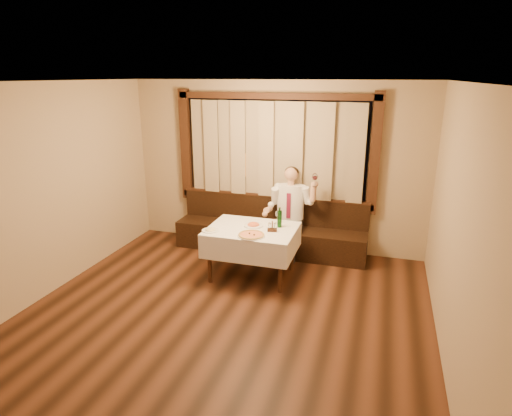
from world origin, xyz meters
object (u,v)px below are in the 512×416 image
(pasta_cream, at_px, (210,229))
(cruet_caddy, at_px, (272,228))
(dining_table, at_px, (252,235))
(pasta_red, at_px, (253,224))
(seated_man, at_px, (290,206))
(green_bottle, at_px, (279,219))
(pizza, at_px, (251,235))
(banquette, at_px, (270,233))

(pasta_cream, xyz_separation_m, cruet_caddy, (0.84, 0.24, 0.02))
(dining_table, height_order, pasta_red, pasta_red)
(dining_table, xyz_separation_m, pasta_red, (-0.00, 0.09, 0.14))
(cruet_caddy, bearing_deg, pasta_cream, -176.60)
(cruet_caddy, height_order, seated_man, seated_man)
(green_bottle, relative_size, cruet_caddy, 2.09)
(pizza, bearing_deg, pasta_red, 103.17)
(pasta_red, height_order, seated_man, seated_man)
(pasta_red, distance_m, pasta_cream, 0.65)
(pizza, height_order, cruet_caddy, cruet_caddy)
(cruet_caddy, bearing_deg, seated_man, 75.51)
(seated_man, bearing_deg, pasta_cream, -125.73)
(pizza, bearing_deg, green_bottle, 59.13)
(seated_man, bearing_deg, pizza, -101.70)
(pizza, height_order, green_bottle, green_bottle)
(cruet_caddy, bearing_deg, dining_table, 159.43)
(banquette, distance_m, green_bottle, 1.10)
(pasta_cream, bearing_deg, pasta_red, 35.46)
(dining_table, height_order, seated_man, seated_man)
(pizza, relative_size, green_bottle, 1.24)
(cruet_caddy, distance_m, seated_man, 0.98)
(pasta_red, relative_size, cruet_caddy, 1.96)
(banquette, relative_size, seated_man, 2.17)
(cruet_caddy, bearing_deg, pasta_red, 144.81)
(pasta_cream, bearing_deg, green_bottle, 26.22)
(banquette, bearing_deg, pizza, -86.18)
(cruet_caddy, bearing_deg, green_bottle, 62.25)
(pizza, relative_size, pasta_red, 1.33)
(pasta_cream, bearing_deg, dining_table, 28.34)
(green_bottle, bearing_deg, seated_man, 91.61)
(seated_man, bearing_deg, dining_table, -110.38)
(pasta_red, height_order, green_bottle, green_bottle)
(banquette, xyz_separation_m, pasta_cream, (-0.53, -1.31, 0.48))
(banquette, relative_size, cruet_caddy, 22.04)
(dining_table, distance_m, green_bottle, 0.46)
(seated_man, bearing_deg, green_bottle, -88.39)
(seated_man, bearing_deg, banquette, 165.34)
(banquette, distance_m, cruet_caddy, 1.22)
(banquette, bearing_deg, green_bottle, -66.97)
(cruet_caddy, relative_size, seated_man, 0.10)
(pasta_cream, relative_size, cruet_caddy, 1.62)
(dining_table, height_order, pasta_cream, pasta_cream)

